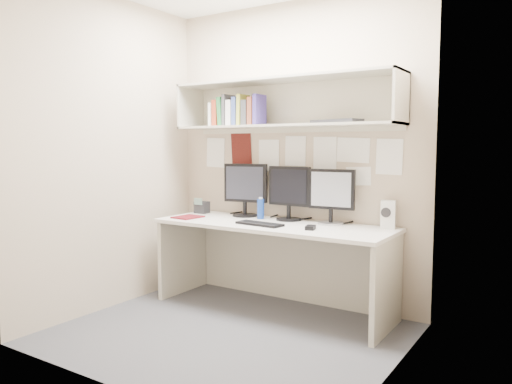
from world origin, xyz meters
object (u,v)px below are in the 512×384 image
Objects in this scene: keyboard at (260,224)px; desk at (273,266)px; monitor_right at (332,194)px; maroon_notebook at (188,217)px; monitor_left at (245,188)px; desk_phone at (202,207)px; speaker at (388,214)px; monitor_center at (289,191)px.

desk is at bearing 81.67° from keyboard.
monitor_right is at bearing 27.47° from desk.
keyboard is at bearing -145.79° from monitor_right.
desk is 0.88m from maroon_notebook.
monitor_left is 0.58m from maroon_notebook.
desk is at bearing -10.16° from desk_phone.
monitor_left is 0.59m from keyboard.
maroon_notebook is at bearing 179.59° from speaker.
monitor_left is 1.03× the size of monitor_center.
keyboard is 1.65× the size of maroon_notebook.
keyboard is 1.84× the size of speaker.
desk_phone is at bearing 178.15° from monitor_right.
maroon_notebook is at bearing -154.02° from monitor_center.
desk is 0.78m from monitor_left.
maroon_notebook is at bearing -169.64° from desk.
desk_phone is (-0.09, 0.31, 0.05)m from maroon_notebook.
monitor_right is 3.06× the size of desk_phone.
maroon_notebook is (-1.67, -0.40, -0.10)m from speaker.
speaker reaches higher than maroon_notebook.
monitor_left reaches higher than speaker.
monitor_left reaches higher than desk_phone.
monitor_left reaches higher than maroon_notebook.
desk is 4.22× the size of monitor_left.
keyboard is at bearing -19.84° from desk_phone.
maroon_notebook is 1.64× the size of desk_phone.
desk is at bearing -177.69° from speaker.
monitor_center reaches higher than keyboard.
keyboard is (-0.04, -0.15, 0.37)m from desk.
monitor_right reaches higher than desk.
monitor_right is at bearing 170.66° from speaker.
monitor_center reaches higher than desk_phone.
maroon_notebook is 0.32m from desk_phone.
desk is 4.48× the size of monitor_right.
monitor_right is at bearing 44.47° from keyboard.
monitor_right is at bearing -11.04° from monitor_left.
monitor_left is 1.06× the size of monitor_right.
keyboard is (-0.46, -0.37, -0.24)m from monitor_right.
keyboard reaches higher than maroon_notebook.
monitor_left reaches higher than monitor_right.
monitor_center reaches higher than monitor_right.
monitor_right is at bearing 21.25° from maroon_notebook.
monitor_left is at bearing -177.90° from monitor_center.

